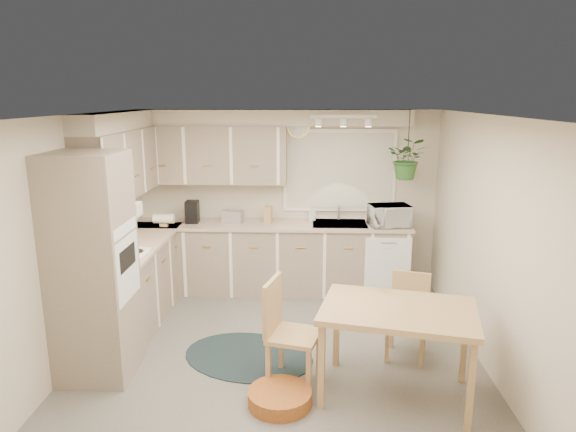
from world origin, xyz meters
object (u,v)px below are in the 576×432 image
object	(u,v)px
chair_left	(294,333)
pet_bed	(280,398)
chair_back	(407,318)
microwave	(389,213)
braided_rug	(248,356)
dining_table	(396,352)

from	to	relation	value
chair_left	pet_bed	xyz separation A→B (m)	(-0.11, -0.37, -0.42)
chair_back	microwave	xyz separation A→B (m)	(0.05, 1.68, 0.69)
microwave	braided_rug	bearing A→B (deg)	-144.36
chair_back	pet_bed	bearing A→B (deg)	52.80
dining_table	microwave	distance (m)	2.46
dining_table	chair_left	xyz separation A→B (m)	(-0.89, 0.17, 0.08)
chair_back	braided_rug	distance (m)	1.64
dining_table	chair_back	xyz separation A→B (m)	(0.22, 0.66, 0.02)
pet_bed	chair_left	bearing A→B (deg)	72.94
chair_left	pet_bed	distance (m)	0.57
chair_left	pet_bed	bearing A→B (deg)	-2.04
pet_bed	microwave	world-z (taller)	microwave
chair_back	braided_rug	xyz separation A→B (m)	(-1.58, -0.04, -0.42)
chair_left	pet_bed	size ratio (longest dim) A/B	1.78
microwave	dining_table	bearing A→B (deg)	-107.44
dining_table	braided_rug	bearing A→B (deg)	155.67
dining_table	chair_back	distance (m)	0.69
chair_back	braided_rug	world-z (taller)	chair_back
chair_back	pet_bed	distance (m)	1.54
chair_left	chair_back	distance (m)	1.21
chair_back	microwave	bearing A→B (deg)	-74.03
chair_left	chair_back	size ratio (longest dim) A/B	1.15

